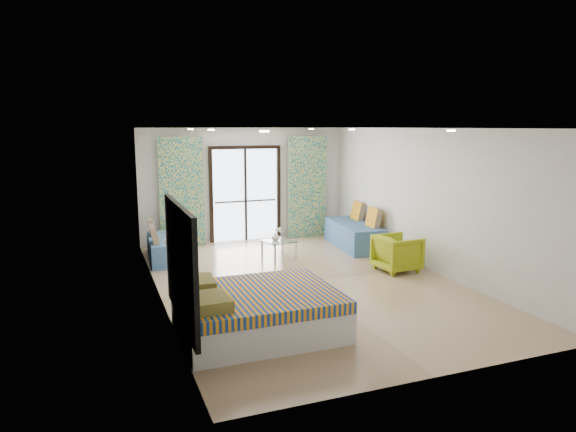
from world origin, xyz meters
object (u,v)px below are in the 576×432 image
object	(u,v)px
daybed_left	(164,248)
armchair	(397,251)
bed	(256,311)
daybed_right	(355,234)
coffee_table	(279,243)

from	to	relation	value
daybed_left	armchair	bearing A→B (deg)	-28.11
bed	daybed_right	world-z (taller)	daybed_right
daybed_right	coffee_table	world-z (taller)	daybed_right
daybed_left	armchair	size ratio (longest dim) A/B	2.22
daybed_right	armchair	world-z (taller)	daybed_right
bed	coffee_table	world-z (taller)	bed
daybed_left	coffee_table	world-z (taller)	daybed_left
armchair	daybed_right	bearing A→B (deg)	-8.73
daybed_left	daybed_right	bearing A→B (deg)	-2.36
daybed_left	armchair	distance (m)	4.72
armchair	bed	bearing A→B (deg)	115.50
bed	coffee_table	xyz separation A→B (m)	(1.60, 3.56, 0.05)
coffee_table	armchair	size ratio (longest dim) A/B	0.92
bed	daybed_right	distance (m)	5.34
bed	daybed_left	bearing A→B (deg)	98.39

